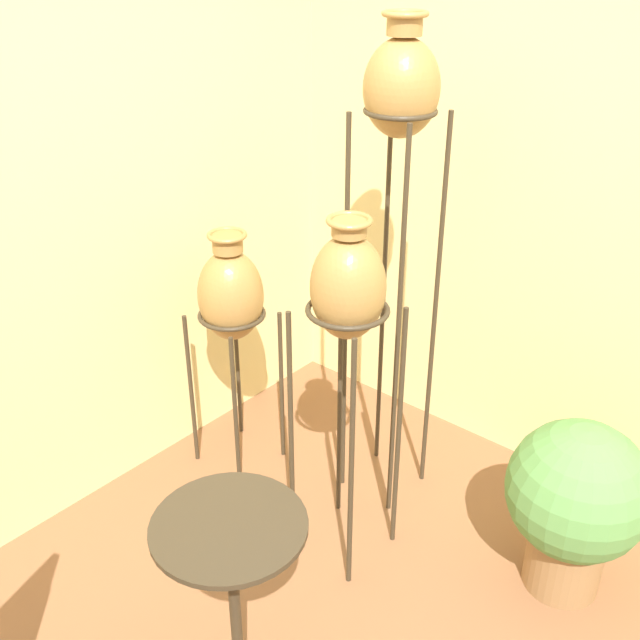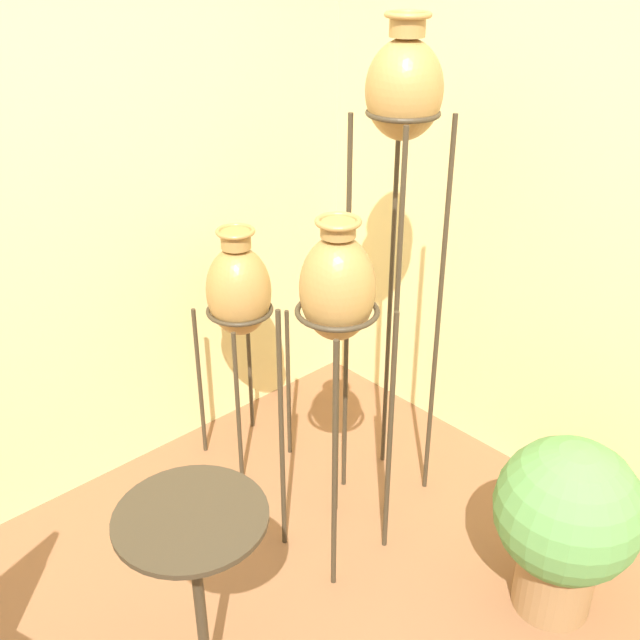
{
  "view_description": "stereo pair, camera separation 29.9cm",
  "coord_description": "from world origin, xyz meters",
  "px_view_note": "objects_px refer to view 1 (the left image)",
  "views": [
    {
      "loc": [
        -1.2,
        -0.85,
        2.28
      ],
      "look_at": [
        0.81,
        0.87,
        0.88
      ],
      "focal_mm": 42.0,
      "sensor_mm": 36.0,
      "label": 1
    },
    {
      "loc": [
        -0.99,
        -1.07,
        2.28
      ],
      "look_at": [
        0.81,
        0.87,
        0.88
      ],
      "focal_mm": 42.0,
      "sensor_mm": 36.0,
      "label": 2
    }
  ],
  "objects_px": {
    "vase_stand_medium": "(348,295)",
    "vase_stand_short": "(231,297)",
    "side_table": "(233,578)",
    "vase_stand_tall": "(401,108)",
    "potted_plant": "(576,500)"
  },
  "relations": [
    {
      "from": "vase_stand_short",
      "to": "potted_plant",
      "type": "distance_m",
      "value": 1.6
    },
    {
      "from": "vase_stand_short",
      "to": "potted_plant",
      "type": "relative_size",
      "value": 1.6
    },
    {
      "from": "vase_stand_medium",
      "to": "potted_plant",
      "type": "relative_size",
      "value": 1.98
    },
    {
      "from": "vase_stand_tall",
      "to": "vase_stand_medium",
      "type": "height_order",
      "value": "vase_stand_tall"
    },
    {
      "from": "vase_stand_short",
      "to": "vase_stand_medium",
      "type": "bearing_deg",
      "value": -99.04
    },
    {
      "from": "side_table",
      "to": "potted_plant",
      "type": "bearing_deg",
      "value": -26.83
    },
    {
      "from": "side_table",
      "to": "potted_plant",
      "type": "distance_m",
      "value": 1.31
    },
    {
      "from": "vase_stand_tall",
      "to": "vase_stand_medium",
      "type": "xyz_separation_m",
      "value": [
        -0.42,
        -0.11,
        -0.55
      ]
    },
    {
      "from": "vase_stand_medium",
      "to": "side_table",
      "type": "distance_m",
      "value": 0.99
    },
    {
      "from": "vase_stand_medium",
      "to": "vase_stand_short",
      "type": "relative_size",
      "value": 1.24
    },
    {
      "from": "vase_stand_short",
      "to": "side_table",
      "type": "relative_size",
      "value": 1.51
    },
    {
      "from": "vase_stand_medium",
      "to": "side_table",
      "type": "xyz_separation_m",
      "value": [
        -0.77,
        -0.19,
        -0.59
      ]
    },
    {
      "from": "vase_stand_medium",
      "to": "vase_stand_short",
      "type": "height_order",
      "value": "vase_stand_medium"
    },
    {
      "from": "vase_stand_tall",
      "to": "vase_stand_medium",
      "type": "bearing_deg",
      "value": -165.54
    },
    {
      "from": "vase_stand_medium",
      "to": "potted_plant",
      "type": "bearing_deg",
      "value": -63.68
    }
  ]
}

